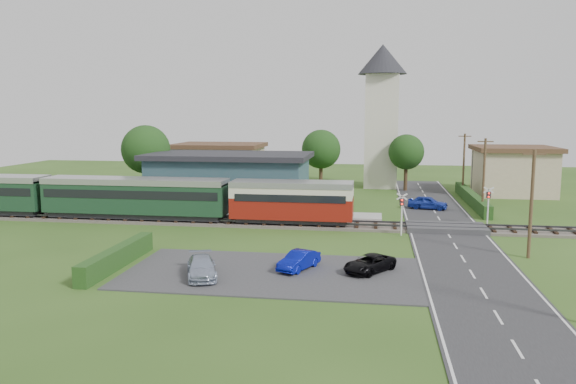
# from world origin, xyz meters

# --- Properties ---
(ground) EXTENTS (120.00, 120.00, 0.00)m
(ground) POSITION_xyz_m (0.00, 0.00, 0.00)
(ground) COLOR #2D4C19
(railway_track) EXTENTS (76.00, 3.20, 0.49)m
(railway_track) POSITION_xyz_m (0.00, 2.00, 0.11)
(railway_track) COLOR #4C443D
(railway_track) RESTS_ON ground
(road) EXTENTS (6.00, 70.00, 0.05)m
(road) POSITION_xyz_m (10.00, 0.00, 0.03)
(road) COLOR #28282B
(road) RESTS_ON ground
(car_park) EXTENTS (17.00, 9.00, 0.08)m
(car_park) POSITION_xyz_m (-1.50, -12.00, 0.04)
(car_park) COLOR #333335
(car_park) RESTS_ON ground
(crossing_deck) EXTENTS (6.20, 3.40, 0.45)m
(crossing_deck) POSITION_xyz_m (10.00, 2.00, 0.23)
(crossing_deck) COLOR #333335
(crossing_deck) RESTS_ON ground
(platform) EXTENTS (30.00, 3.00, 0.45)m
(platform) POSITION_xyz_m (-10.00, 5.20, 0.23)
(platform) COLOR gray
(platform) RESTS_ON ground
(equipment_hut) EXTENTS (2.30, 2.30, 2.55)m
(equipment_hut) POSITION_xyz_m (-18.00, 5.20, 1.75)
(equipment_hut) COLOR beige
(equipment_hut) RESTS_ON platform
(station_building) EXTENTS (16.00, 9.00, 5.30)m
(station_building) POSITION_xyz_m (-10.00, 10.99, 2.69)
(station_building) COLOR #264B52
(station_building) RESTS_ON ground
(train) EXTENTS (43.20, 2.90, 3.40)m
(train) POSITION_xyz_m (-19.15, 2.00, 2.18)
(train) COLOR #232328
(train) RESTS_ON ground
(church_tower) EXTENTS (6.00, 6.00, 17.60)m
(church_tower) POSITION_xyz_m (5.00, 28.00, 10.23)
(church_tower) COLOR beige
(church_tower) RESTS_ON ground
(house_west) EXTENTS (10.80, 8.80, 5.50)m
(house_west) POSITION_xyz_m (-15.00, 25.00, 2.79)
(house_west) COLOR tan
(house_west) RESTS_ON ground
(house_east) EXTENTS (8.80, 8.80, 5.50)m
(house_east) POSITION_xyz_m (20.00, 24.00, 2.80)
(house_east) COLOR tan
(house_east) RESTS_ON ground
(hedge_carpark) EXTENTS (0.80, 9.00, 1.20)m
(hedge_carpark) POSITION_xyz_m (-11.00, -12.00, 0.60)
(hedge_carpark) COLOR #193814
(hedge_carpark) RESTS_ON ground
(hedge_roadside) EXTENTS (0.80, 18.00, 1.20)m
(hedge_roadside) POSITION_xyz_m (14.20, 16.00, 0.60)
(hedge_roadside) COLOR #193814
(hedge_roadside) RESTS_ON ground
(hedge_station) EXTENTS (22.00, 0.80, 1.30)m
(hedge_station) POSITION_xyz_m (-10.00, 15.50, 0.65)
(hedge_station) COLOR #193814
(hedge_station) RESTS_ON ground
(tree_a) EXTENTS (5.20, 5.20, 8.00)m
(tree_a) POSITION_xyz_m (-20.00, 14.00, 5.38)
(tree_a) COLOR #332316
(tree_a) RESTS_ON ground
(tree_b) EXTENTS (4.60, 4.60, 7.34)m
(tree_b) POSITION_xyz_m (-2.00, 23.00, 5.02)
(tree_b) COLOR #332316
(tree_b) RESTS_ON ground
(tree_c) EXTENTS (4.20, 4.20, 6.78)m
(tree_c) POSITION_xyz_m (8.00, 25.00, 4.65)
(tree_c) COLOR #332316
(tree_c) RESTS_ON ground
(utility_pole_b) EXTENTS (1.40, 0.22, 7.00)m
(utility_pole_b) POSITION_xyz_m (14.20, -6.00, 3.63)
(utility_pole_b) COLOR #473321
(utility_pole_b) RESTS_ON ground
(utility_pole_c) EXTENTS (1.40, 0.22, 7.00)m
(utility_pole_c) POSITION_xyz_m (14.20, 10.00, 3.63)
(utility_pole_c) COLOR #473321
(utility_pole_c) RESTS_ON ground
(utility_pole_d) EXTENTS (1.40, 0.22, 7.00)m
(utility_pole_d) POSITION_xyz_m (14.20, 22.00, 3.63)
(utility_pole_d) COLOR #473321
(utility_pole_d) RESTS_ON ground
(crossing_signal_near) EXTENTS (0.84, 0.28, 3.28)m
(crossing_signal_near) POSITION_xyz_m (6.40, -0.41, 2.14)
(crossing_signal_near) COLOR silver
(crossing_signal_near) RESTS_ON ground
(crossing_signal_far) EXTENTS (0.84, 0.28, 3.28)m
(crossing_signal_far) POSITION_xyz_m (13.60, 4.39, 2.14)
(crossing_signal_far) COLOR silver
(crossing_signal_far) RESTS_ON ground
(streetlamp_west) EXTENTS (0.30, 0.30, 5.15)m
(streetlamp_west) POSITION_xyz_m (-22.00, 20.00, 3.04)
(streetlamp_west) COLOR #3F3F47
(streetlamp_west) RESTS_ON ground
(streetlamp_east) EXTENTS (0.30, 0.30, 5.15)m
(streetlamp_east) POSITION_xyz_m (16.00, 27.00, 3.04)
(streetlamp_east) COLOR #3F3F47
(streetlamp_east) RESTS_ON ground
(car_on_road) EXTENTS (3.99, 2.36, 1.27)m
(car_on_road) POSITION_xyz_m (9.46, 11.86, 0.69)
(car_on_road) COLOR #1A32A5
(car_on_road) RESTS_ON road
(car_park_blue) EXTENTS (2.38, 3.49, 1.09)m
(car_park_blue) POSITION_xyz_m (-0.01, -11.13, 0.62)
(car_park_blue) COLOR #061092
(car_park_blue) RESTS_ON car_park
(car_park_silver) EXTENTS (2.80, 4.20, 1.13)m
(car_park_silver) POSITION_xyz_m (-5.23, -13.52, 0.64)
(car_park_silver) COLOR #95A0B6
(car_park_silver) RESTS_ON car_park
(car_park_dark) EXTENTS (3.39, 3.85, 0.99)m
(car_park_dark) POSITION_xyz_m (4.13, -11.01, 0.57)
(car_park_dark) COLOR black
(car_park_dark) RESTS_ON car_park
(pedestrian_near) EXTENTS (0.78, 0.64, 1.84)m
(pedestrian_near) POSITION_xyz_m (-4.46, 5.12, 1.37)
(pedestrian_near) COLOR gray
(pedestrian_near) RESTS_ON platform
(pedestrian_far) EXTENTS (0.76, 0.88, 1.57)m
(pedestrian_far) POSITION_xyz_m (-14.30, 4.55, 1.23)
(pedestrian_far) COLOR gray
(pedestrian_far) RESTS_ON platform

